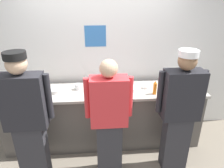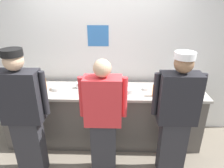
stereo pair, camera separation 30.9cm
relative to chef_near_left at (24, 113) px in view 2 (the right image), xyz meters
name	(u,v)px [view 2 (the right image)]	position (x,y,z in m)	size (l,w,h in m)	color
ground_plane	(103,153)	(0.93, 0.35, -0.93)	(9.00, 9.00, 0.00)	slate
wall_back	(104,51)	(0.93, 1.16, 0.49)	(4.85, 0.11, 2.85)	white
prep_counter	(104,116)	(0.93, 0.70, -0.46)	(3.09, 0.66, 0.94)	#56514C
chef_near_left	(24,113)	(0.00, 0.00, 0.00)	(0.63, 0.24, 1.74)	#2D2D33
chef_center	(103,118)	(0.98, 0.05, -0.08)	(0.60, 0.24, 1.62)	#2D2D33
chef_far_right	(176,114)	(1.89, 0.06, -0.02)	(0.62, 0.24, 1.71)	#2D2D33
plate_stack_front	(129,89)	(1.33, 0.66, 0.03)	(0.24, 0.24, 0.06)	white
plate_stack_rear	(57,88)	(0.23, 0.70, 0.03)	(0.20, 0.20, 0.05)	white
mixing_bowl_steel	(180,87)	(2.11, 0.71, 0.07)	(0.39, 0.39, 0.12)	#B7BABF
sheet_tray	(103,89)	(0.93, 0.70, 0.02)	(0.43, 0.29, 0.02)	#B7BABF
squeeze_bottle_primary	(154,90)	(1.68, 0.51, 0.10)	(0.05, 0.05, 0.21)	orange
squeeze_bottle_secondary	(44,83)	(0.04, 0.69, 0.11)	(0.06, 0.06, 0.21)	orange
ramekin_green_sauce	(25,83)	(-0.36, 0.87, 0.02)	(0.10, 0.10, 0.04)	white
ramekin_orange_sauce	(38,85)	(-0.11, 0.77, 0.03)	(0.10, 0.10, 0.05)	white
ramekin_yellow_sauce	(27,92)	(-0.19, 0.55, 0.03)	(0.09, 0.09, 0.04)	white
ramekin_red_sauce	(146,88)	(1.59, 0.72, 0.03)	(0.10, 0.10, 0.04)	white
deli_cup	(79,85)	(0.55, 0.76, 0.05)	(0.09, 0.09, 0.09)	white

